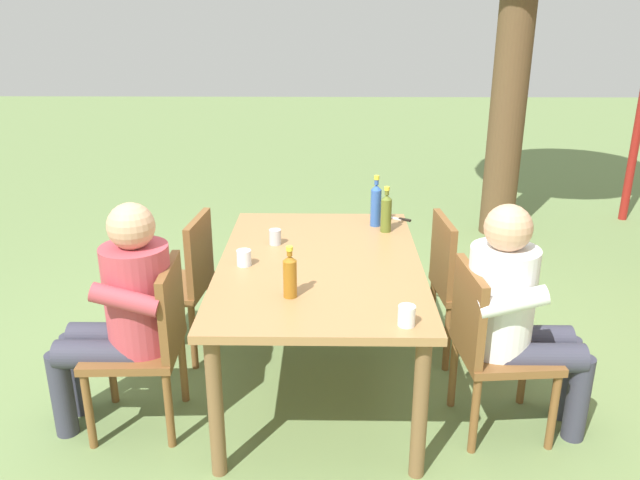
{
  "coord_description": "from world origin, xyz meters",
  "views": [
    {
      "loc": [
        3.11,
        0.04,
        2.02
      ],
      "look_at": [
        0.0,
        0.0,
        0.87
      ],
      "focal_mm": 35.76,
      "sensor_mm": 36.0,
      "label": 1
    }
  ],
  "objects_px": {
    "chair_near_right": "(150,338)",
    "bottle_blue": "(376,204)",
    "chair_far_left": "(461,280)",
    "person_in_plaid_shirt": "(516,310)",
    "backpack_by_near_side": "(292,260)",
    "chair_far_right": "(490,341)",
    "cup_steel": "(275,237)",
    "person_in_white_shirt": "(123,307)",
    "cup_white": "(407,316)",
    "dining_table": "(320,276)",
    "bottle_olive": "(386,212)",
    "chair_near_left": "(182,278)",
    "table_knife": "(396,218)",
    "cup_glass": "(244,258)",
    "bottle_amber": "(290,275)"
  },
  "relations": [
    {
      "from": "cup_glass",
      "to": "backpack_by_near_side",
      "type": "relative_size",
      "value": 0.18
    },
    {
      "from": "chair_far_left",
      "to": "bottle_olive",
      "type": "height_order",
      "value": "bottle_olive"
    },
    {
      "from": "person_in_plaid_shirt",
      "to": "backpack_by_near_side",
      "type": "height_order",
      "value": "person_in_plaid_shirt"
    },
    {
      "from": "bottle_olive",
      "to": "bottle_blue",
      "type": "bearing_deg",
      "value": -152.88
    },
    {
      "from": "chair_near_right",
      "to": "bottle_amber",
      "type": "bearing_deg",
      "value": 84.39
    },
    {
      "from": "person_in_plaid_shirt",
      "to": "bottle_blue",
      "type": "xyz_separation_m",
      "value": [
        -0.95,
        -0.61,
        0.23
      ]
    },
    {
      "from": "chair_far_right",
      "to": "person_in_white_shirt",
      "type": "bearing_deg",
      "value": -90.22
    },
    {
      "from": "chair_near_left",
      "to": "bottle_amber",
      "type": "xyz_separation_m",
      "value": [
        0.79,
        0.7,
        0.37
      ]
    },
    {
      "from": "dining_table",
      "to": "person_in_plaid_shirt",
      "type": "height_order",
      "value": "person_in_plaid_shirt"
    },
    {
      "from": "person_in_white_shirt",
      "to": "cup_glass",
      "type": "relative_size",
      "value": 14.2
    },
    {
      "from": "chair_near_left",
      "to": "cup_glass",
      "type": "bearing_deg",
      "value": 46.27
    },
    {
      "from": "chair_far_left",
      "to": "person_in_plaid_shirt",
      "type": "height_order",
      "value": "person_in_plaid_shirt"
    },
    {
      "from": "cup_glass",
      "to": "cup_white",
      "type": "distance_m",
      "value": 1.0
    },
    {
      "from": "chair_far_right",
      "to": "cup_white",
      "type": "height_order",
      "value": "chair_far_right"
    },
    {
      "from": "dining_table",
      "to": "chair_far_right",
      "type": "relative_size",
      "value": 1.88
    },
    {
      "from": "chair_near_left",
      "to": "person_in_white_shirt",
      "type": "distance_m",
      "value": 0.75
    },
    {
      "from": "bottle_amber",
      "to": "cup_glass",
      "type": "xyz_separation_m",
      "value": [
        -0.37,
        -0.26,
        -0.07
      ]
    },
    {
      "from": "chair_far_right",
      "to": "bottle_amber",
      "type": "distance_m",
      "value": 1.03
    },
    {
      "from": "chair_far_right",
      "to": "cup_white",
      "type": "bearing_deg",
      "value": -53.89
    },
    {
      "from": "chair_far_right",
      "to": "cup_glass",
      "type": "bearing_deg",
      "value": -104.48
    },
    {
      "from": "person_in_white_shirt",
      "to": "cup_white",
      "type": "distance_m",
      "value": 1.36
    },
    {
      "from": "chair_far_right",
      "to": "person_in_plaid_shirt",
      "type": "relative_size",
      "value": 0.74
    },
    {
      "from": "cup_glass",
      "to": "chair_far_left",
      "type": "bearing_deg",
      "value": 108.96
    },
    {
      "from": "dining_table",
      "to": "chair_near_left",
      "type": "xyz_separation_m",
      "value": [
        -0.36,
        -0.83,
        -0.18
      ]
    },
    {
      "from": "chair_near_right",
      "to": "bottle_blue",
      "type": "height_order",
      "value": "bottle_blue"
    },
    {
      "from": "cup_steel",
      "to": "table_knife",
      "type": "xyz_separation_m",
      "value": [
        -0.46,
        0.73,
        -0.04
      ]
    },
    {
      "from": "chair_near_left",
      "to": "bottle_olive",
      "type": "bearing_deg",
      "value": 95.63
    },
    {
      "from": "bottle_olive",
      "to": "table_knife",
      "type": "distance_m",
      "value": 0.28
    },
    {
      "from": "chair_far_left",
      "to": "bottle_olive",
      "type": "xyz_separation_m",
      "value": [
        -0.12,
        -0.45,
        0.38
      ]
    },
    {
      "from": "bottle_olive",
      "to": "table_knife",
      "type": "relative_size",
      "value": 1.28
    },
    {
      "from": "cup_steel",
      "to": "table_knife",
      "type": "height_order",
      "value": "cup_steel"
    },
    {
      "from": "bottle_amber",
      "to": "cup_steel",
      "type": "height_order",
      "value": "bottle_amber"
    },
    {
      "from": "bottle_blue",
      "to": "cup_glass",
      "type": "xyz_separation_m",
      "value": [
        0.64,
        -0.72,
        -0.09
      ]
    },
    {
      "from": "chair_far_left",
      "to": "chair_near_left",
      "type": "bearing_deg",
      "value": -89.95
    },
    {
      "from": "chair_far_left",
      "to": "person_in_plaid_shirt",
      "type": "bearing_deg",
      "value": 8.51
    },
    {
      "from": "chair_far_left",
      "to": "backpack_by_near_side",
      "type": "relative_size",
      "value": 1.87
    },
    {
      "from": "chair_near_left",
      "to": "cup_steel",
      "type": "bearing_deg",
      "value": 79.49
    },
    {
      "from": "bottle_blue",
      "to": "cup_glass",
      "type": "bearing_deg",
      "value": -48.31
    },
    {
      "from": "chair_near_right",
      "to": "cup_white",
      "type": "relative_size",
      "value": 9.78
    },
    {
      "from": "dining_table",
      "to": "chair_far_left",
      "type": "relative_size",
      "value": 1.88
    },
    {
      "from": "person_in_plaid_shirt",
      "to": "cup_glass",
      "type": "bearing_deg",
      "value": -103.07
    },
    {
      "from": "chair_far_right",
      "to": "cup_steel",
      "type": "distance_m",
      "value": 1.29
    },
    {
      "from": "chair_far_right",
      "to": "chair_near_left",
      "type": "height_order",
      "value": "same"
    },
    {
      "from": "person_in_plaid_shirt",
      "to": "chair_near_right",
      "type": "bearing_deg",
      "value": -90.1
    },
    {
      "from": "dining_table",
      "to": "table_knife",
      "type": "height_order",
      "value": "table_knife"
    },
    {
      "from": "bottle_amber",
      "to": "table_knife",
      "type": "height_order",
      "value": "bottle_amber"
    },
    {
      "from": "person_in_white_shirt",
      "to": "cup_glass",
      "type": "height_order",
      "value": "person_in_white_shirt"
    },
    {
      "from": "chair_far_right",
      "to": "chair_far_left",
      "type": "distance_m",
      "value": 0.74
    },
    {
      "from": "person_in_plaid_shirt",
      "to": "bottle_amber",
      "type": "xyz_separation_m",
      "value": [
        0.07,
        -1.07,
        0.2
      ]
    },
    {
      "from": "chair_far_right",
      "to": "table_knife",
      "type": "distance_m",
      "value": 1.18
    }
  ]
}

